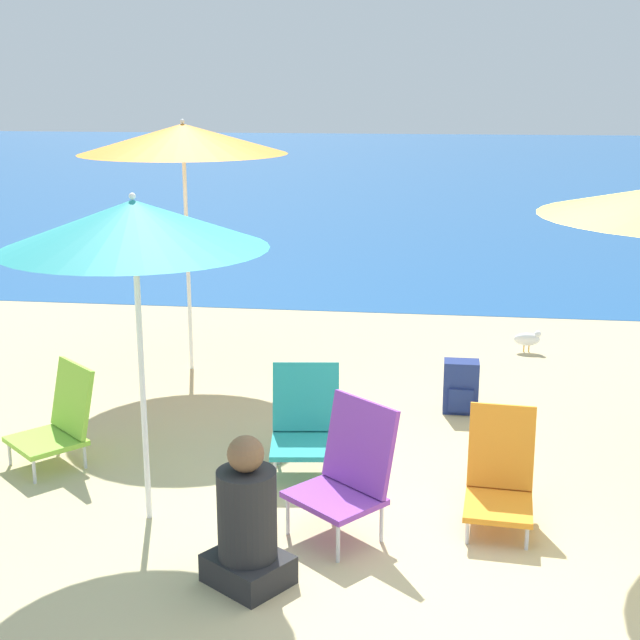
{
  "coord_description": "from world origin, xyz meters",
  "views": [
    {
      "loc": [
        -0.23,
        -4.93,
        2.63
      ],
      "look_at": [
        -1.04,
        1.19,
        1.0
      ],
      "focal_mm": 50.0,
      "sensor_mm": 36.0,
      "label": 1
    }
  ],
  "objects": [
    {
      "name": "beach_chair_purple",
      "position": [
        -0.7,
        -0.04,
        0.41
      ],
      "size": [
        0.71,
        0.71,
        0.82
      ],
      "rotation": [
        0.0,
        0.0,
        -0.7
      ],
      "color": "silver",
      "rests_on": "ground"
    },
    {
      "name": "seagull",
      "position": [
        0.73,
        3.94,
        0.14
      ],
      "size": [
        0.27,
        0.11,
        0.23
      ],
      "color": "gold",
      "rests_on": "ground"
    },
    {
      "name": "beach_umbrella_orange",
      "position": [
        -2.51,
        2.97,
        2.16
      ],
      "size": [
        1.89,
        1.89,
        2.34
      ],
      "color": "white",
      "rests_on": "ground"
    },
    {
      "name": "sea_water",
      "position": [
        0.0,
        25.35,
        0.0
      ],
      "size": [
        60.0,
        40.0,
        0.01
      ],
      "color": "#1E5699",
      "rests_on": "ground"
    },
    {
      "name": "beach_umbrella_teal",
      "position": [
        -1.96,
        -0.02,
        1.85
      ],
      "size": [
        1.57,
        1.57,
        2.04
      ],
      "color": "white",
      "rests_on": "ground"
    },
    {
      "name": "beach_chair_orange",
      "position": [
        0.21,
        0.23,
        0.31
      ],
      "size": [
        0.45,
        0.59,
        0.71
      ],
      "rotation": [
        0.0,
        0.0,
        -0.08
      ],
      "color": "silver",
      "rests_on": "ground"
    },
    {
      "name": "person_seated_near",
      "position": [
        -1.18,
        -0.67,
        0.35
      ],
      "size": [
        0.55,
        0.53,
        0.85
      ],
      "rotation": [
        0.0,
        0.0,
        0.96
      ],
      "color": "#262628",
      "rests_on": "ground"
    },
    {
      "name": "ground_plane",
      "position": [
        0.0,
        0.0,
        0.0
      ],
      "size": [
        60.0,
        60.0,
        0.0
      ],
      "primitive_type": "plane",
      "color": "#C6B284"
    },
    {
      "name": "backpack_navy",
      "position": [
        0.01,
        2.13,
        0.21
      ],
      "size": [
        0.29,
        0.22,
        0.44
      ],
      "color": "navy",
      "rests_on": "ground"
    },
    {
      "name": "beach_chair_lime",
      "position": [
        -2.84,
        0.72,
        0.33
      ],
      "size": [
        0.7,
        0.7,
        0.72
      ],
      "rotation": [
        0.0,
        0.0,
        -0.72
      ],
      "color": "silver",
      "rests_on": "ground"
    },
    {
      "name": "beach_chair_teal",
      "position": [
        -1.09,
        0.82,
        0.36
      ],
      "size": [
        0.54,
        0.65,
        0.74
      ],
      "rotation": [
        0.0,
        0.0,
        0.13
      ],
      "color": "silver",
      "rests_on": "ground"
    }
  ]
}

